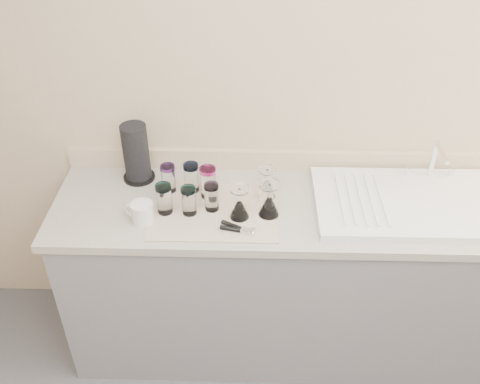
{
  "coord_description": "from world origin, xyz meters",
  "views": [
    {
      "loc": [
        -0.14,
        -0.69,
        2.35
      ],
      "look_at": [
        -0.19,
        1.15,
        1.0
      ],
      "focal_mm": 40.0,
      "sensor_mm": 36.0,
      "label": 1
    }
  ],
  "objects_px": {
    "sink_unit": "(409,202)",
    "white_mug": "(142,213)",
    "goblet_front_left": "(239,207)",
    "tumbler_cyan": "(191,177)",
    "can_opener": "(238,229)",
    "tumbler_blue": "(189,200)",
    "tumbler_magenta": "(164,199)",
    "goblet_front_right": "(269,204)",
    "goblet_back_right": "(267,187)",
    "tumbler_teal": "(168,178)",
    "tumbler_lavender": "(212,197)",
    "tumbler_purple": "(208,182)",
    "paper_towel_roll": "(136,153)"
  },
  "relations": [
    {
      "from": "goblet_back_right",
      "to": "goblet_front_left",
      "type": "height_order",
      "value": "goblet_front_left"
    },
    {
      "from": "sink_unit",
      "to": "goblet_front_left",
      "type": "xyz_separation_m",
      "value": [
        -0.75,
        -0.11,
        0.04
      ]
    },
    {
      "from": "can_opener",
      "to": "paper_towel_roll",
      "type": "height_order",
      "value": "paper_towel_roll"
    },
    {
      "from": "sink_unit",
      "to": "goblet_back_right",
      "type": "bearing_deg",
      "value": 175.98
    },
    {
      "from": "tumbler_purple",
      "to": "goblet_front_left",
      "type": "height_order",
      "value": "goblet_front_left"
    },
    {
      "from": "tumbler_cyan",
      "to": "goblet_back_right",
      "type": "distance_m",
      "value": 0.34
    },
    {
      "from": "tumbler_purple",
      "to": "tumbler_lavender",
      "type": "relative_size",
      "value": 1.14
    },
    {
      "from": "goblet_front_left",
      "to": "white_mug",
      "type": "xyz_separation_m",
      "value": [
        -0.41,
        -0.04,
        -0.01
      ]
    },
    {
      "from": "tumbler_cyan",
      "to": "goblet_front_right",
      "type": "relative_size",
      "value": 0.87
    },
    {
      "from": "tumbler_purple",
      "to": "goblet_front_left",
      "type": "distance_m",
      "value": 0.21
    },
    {
      "from": "sink_unit",
      "to": "tumbler_magenta",
      "type": "xyz_separation_m",
      "value": [
        -1.07,
        -0.08,
        0.06
      ]
    },
    {
      "from": "goblet_front_left",
      "to": "paper_towel_roll",
      "type": "distance_m",
      "value": 0.57
    },
    {
      "from": "goblet_front_left",
      "to": "goblet_front_right",
      "type": "xyz_separation_m",
      "value": [
        0.13,
        0.02,
        0.0
      ]
    },
    {
      "from": "tumbler_cyan",
      "to": "goblet_front_right",
      "type": "height_order",
      "value": "goblet_front_right"
    },
    {
      "from": "tumbler_purple",
      "to": "tumbler_lavender",
      "type": "distance_m",
      "value": 0.1
    },
    {
      "from": "sink_unit",
      "to": "white_mug",
      "type": "bearing_deg",
      "value": -172.98
    },
    {
      "from": "tumbler_lavender",
      "to": "white_mug",
      "type": "bearing_deg",
      "value": -163.15
    },
    {
      "from": "goblet_back_right",
      "to": "goblet_front_right",
      "type": "bearing_deg",
      "value": -86.61
    },
    {
      "from": "tumbler_cyan",
      "to": "paper_towel_roll",
      "type": "height_order",
      "value": "paper_towel_roll"
    },
    {
      "from": "goblet_front_right",
      "to": "tumbler_blue",
      "type": "bearing_deg",
      "value": -179.97
    },
    {
      "from": "tumbler_lavender",
      "to": "tumbler_purple",
      "type": "bearing_deg",
      "value": 103.13
    },
    {
      "from": "tumbler_cyan",
      "to": "white_mug",
      "type": "distance_m",
      "value": 0.29
    },
    {
      "from": "tumbler_lavender",
      "to": "goblet_back_right",
      "type": "relative_size",
      "value": 0.88
    },
    {
      "from": "tumbler_magenta",
      "to": "goblet_back_right",
      "type": "bearing_deg",
      "value": 15.66
    },
    {
      "from": "tumbler_teal",
      "to": "tumbler_cyan",
      "type": "xyz_separation_m",
      "value": [
        0.1,
        0.0,
        0.0
      ]
    },
    {
      "from": "goblet_front_right",
      "to": "goblet_back_right",
      "type": "bearing_deg",
      "value": 93.39
    },
    {
      "from": "tumbler_purple",
      "to": "tumbler_magenta",
      "type": "height_order",
      "value": "tumbler_purple"
    },
    {
      "from": "sink_unit",
      "to": "white_mug",
      "type": "height_order",
      "value": "sink_unit"
    },
    {
      "from": "tumbler_lavender",
      "to": "goblet_front_right",
      "type": "relative_size",
      "value": 0.81
    },
    {
      "from": "tumbler_blue",
      "to": "tumbler_magenta",
      "type": "bearing_deg",
      "value": 177.03
    },
    {
      "from": "sink_unit",
      "to": "tumbler_teal",
      "type": "bearing_deg",
      "value": 175.83
    },
    {
      "from": "sink_unit",
      "to": "tumbler_magenta",
      "type": "distance_m",
      "value": 1.07
    },
    {
      "from": "tumbler_cyan",
      "to": "goblet_back_right",
      "type": "xyz_separation_m",
      "value": [
        0.34,
        -0.04,
        -0.02
      ]
    },
    {
      "from": "tumbler_purple",
      "to": "tumbler_blue",
      "type": "xyz_separation_m",
      "value": [
        -0.07,
        -0.13,
        -0.01
      ]
    },
    {
      "from": "tumbler_cyan",
      "to": "can_opener",
      "type": "relative_size",
      "value": 0.92
    },
    {
      "from": "tumbler_cyan",
      "to": "tumbler_magenta",
      "type": "distance_m",
      "value": 0.19
    },
    {
      "from": "sink_unit",
      "to": "tumbler_cyan",
      "type": "distance_m",
      "value": 0.97
    },
    {
      "from": "paper_towel_roll",
      "to": "tumbler_cyan",
      "type": "bearing_deg",
      "value": -21.26
    },
    {
      "from": "tumbler_purple",
      "to": "tumbler_blue",
      "type": "relative_size",
      "value": 1.12
    },
    {
      "from": "sink_unit",
      "to": "tumbler_magenta",
      "type": "relative_size",
      "value": 5.92
    },
    {
      "from": "tumbler_cyan",
      "to": "tumbler_teal",
      "type": "bearing_deg",
      "value": -178.51
    },
    {
      "from": "goblet_front_left",
      "to": "tumbler_cyan",
      "type": "bearing_deg",
      "value": 139.89
    },
    {
      "from": "tumbler_cyan",
      "to": "tumbler_purple",
      "type": "distance_m",
      "value": 0.09
    },
    {
      "from": "tumbler_blue",
      "to": "can_opener",
      "type": "xyz_separation_m",
      "value": [
        0.21,
        -0.11,
        -0.06
      ]
    },
    {
      "from": "tumbler_purple",
      "to": "sink_unit",
      "type": "bearing_deg",
      "value": -2.67
    },
    {
      "from": "sink_unit",
      "to": "can_opener",
      "type": "xyz_separation_m",
      "value": [
        -0.75,
        -0.2,
        -0.0
      ]
    },
    {
      "from": "tumbler_teal",
      "to": "goblet_front_left",
      "type": "height_order",
      "value": "goblet_front_left"
    },
    {
      "from": "tumbler_lavender",
      "to": "goblet_front_left",
      "type": "height_order",
      "value": "goblet_front_left"
    },
    {
      "from": "tumbler_lavender",
      "to": "can_opener",
      "type": "xyz_separation_m",
      "value": [
        0.12,
        -0.14,
        -0.06
      ]
    },
    {
      "from": "tumbler_teal",
      "to": "goblet_back_right",
      "type": "bearing_deg",
      "value": -4.38
    }
  ]
}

